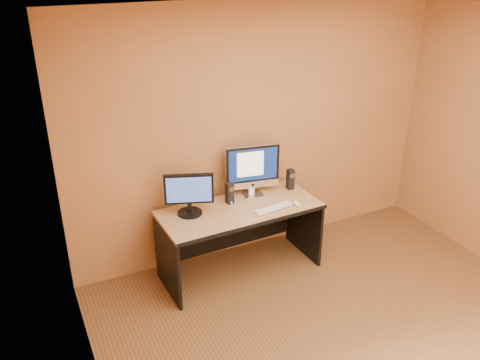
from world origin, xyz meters
The scene contains 11 objects.
walls centered at (0.00, 0.00, 1.30)m, with size 4.00×4.00×2.60m, color #AD7046, non-canonical shape.
ceiling centered at (0.00, 0.00, 2.60)m, with size 4.00×4.00×0.00m, color white.
desk centered at (-0.42, 1.58, 0.36)m, with size 1.56×0.68×0.72m, color tan, non-canonical shape.
imac centered at (-0.17, 1.78, 0.99)m, with size 0.55×0.20×0.54m, color silver, non-canonical shape.
second_monitor centered at (-0.89, 1.68, 0.92)m, with size 0.47×0.23×0.41m, color black, non-canonical shape.
speaker_left centered at (-0.46, 1.73, 0.83)m, with size 0.07×0.07×0.21m, color black, non-canonical shape.
speaker_right centered at (0.24, 1.75, 0.83)m, with size 0.07×0.07×0.21m, color black, non-canonical shape.
keyboard centered at (-0.13, 1.43, 0.73)m, with size 0.42×0.11×0.02m, color #BBBBC0.
mouse centered at (0.11, 1.40, 0.74)m, with size 0.06×0.10×0.04m, color white.
cable_a centered at (-0.16, 1.82, 0.72)m, with size 0.01×0.01×0.21m, color black.
cable_b centered at (-0.18, 1.84, 0.72)m, with size 0.01×0.01×0.18m, color black.
Camera 1 is at (-2.27, -2.32, 3.03)m, focal length 38.00 mm.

